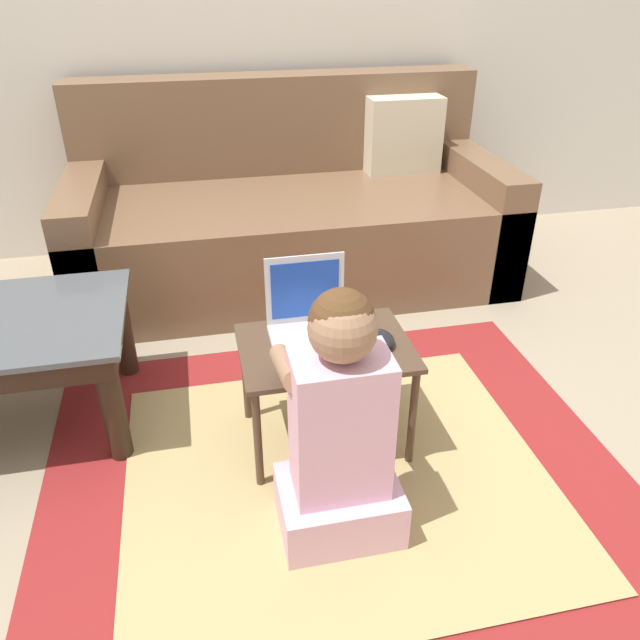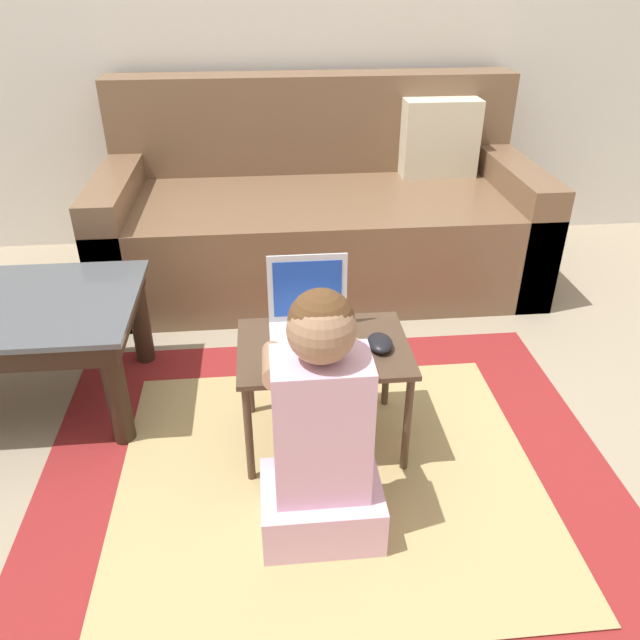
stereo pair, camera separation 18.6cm
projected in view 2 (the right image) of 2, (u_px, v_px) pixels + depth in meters
ground_plane at (322, 454)px, 1.98m from camera, size 16.00×16.00×0.00m
area_rug at (329, 478)px, 1.88m from camera, size 1.74×1.53×0.01m
couch at (320, 214)px, 2.98m from camera, size 1.96×0.94×0.89m
laptop_desk at (323, 359)px, 1.87m from camera, size 0.51×0.37×0.36m
laptop at (310, 329)px, 1.86m from camera, size 0.24×0.23×0.24m
computer_mouse at (380, 343)px, 1.83m from camera, size 0.07×0.11×0.04m
person_seated at (321, 433)px, 1.56m from camera, size 0.32×0.38×0.73m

